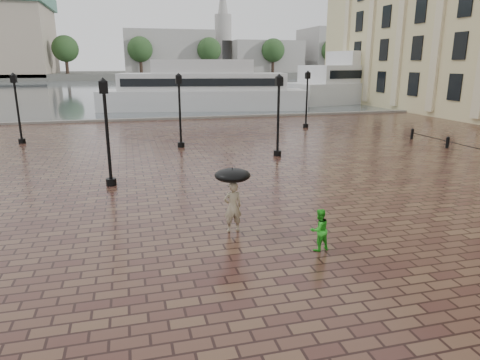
% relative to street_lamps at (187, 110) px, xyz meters
% --- Properties ---
extents(ground, '(300.00, 300.00, 0.00)m').
position_rel_street_lamps_xyz_m(ground, '(1.60, -17.60, -2.33)').
color(ground, '#3D201B').
rests_on(ground, ground).
extents(harbour_water, '(240.00, 240.00, 0.00)m').
position_rel_street_lamps_xyz_m(harbour_water, '(1.60, 74.40, -2.33)').
color(harbour_water, '#424A51').
rests_on(harbour_water, ground).
extents(quay_edge, '(80.00, 0.60, 0.30)m').
position_rel_street_lamps_xyz_m(quay_edge, '(1.60, 14.40, -2.33)').
color(quay_edge, slate).
rests_on(quay_edge, ground).
extents(far_shore, '(300.00, 60.00, 2.00)m').
position_rel_street_lamps_xyz_m(far_shore, '(1.60, 142.40, -1.33)').
color(far_shore, '#4C4C47').
rests_on(far_shore, ground).
extents(distant_skyline, '(102.50, 22.00, 33.00)m').
position_rel_street_lamps_xyz_m(distant_skyline, '(49.74, 132.40, 7.13)').
color(distant_skyline, gray).
rests_on(distant_skyline, ground).
extents(far_trees, '(188.00, 8.00, 13.50)m').
position_rel_street_lamps_xyz_m(far_trees, '(1.60, 120.40, 7.09)').
color(far_trees, '#2D2119').
rests_on(far_trees, ground).
extents(street_lamps, '(21.44, 14.44, 4.40)m').
position_rel_street_lamps_xyz_m(street_lamps, '(0.00, 0.00, 0.00)').
color(street_lamps, black).
rests_on(street_lamps, ground).
extents(adult_pedestrian, '(0.62, 0.43, 1.60)m').
position_rel_street_lamps_xyz_m(adult_pedestrian, '(-0.56, -14.01, -1.52)').
color(adult_pedestrian, tan).
rests_on(adult_pedestrian, ground).
extents(child_pedestrian, '(0.68, 0.58, 1.22)m').
position_rel_street_lamps_xyz_m(child_pedestrian, '(1.45, -15.99, -1.72)').
color(child_pedestrian, green).
rests_on(child_pedestrian, ground).
extents(ferry_near, '(23.57, 9.39, 7.53)m').
position_rel_street_lamps_xyz_m(ferry_near, '(4.92, 22.58, -0.06)').
color(ferry_near, silver).
rests_on(ferry_near, ground).
extents(ferry_far, '(28.46, 13.56, 9.08)m').
position_rel_street_lamps_xyz_m(ferry_far, '(30.02, 28.26, 0.40)').
color(ferry_far, silver).
rests_on(ferry_far, ground).
extents(umbrella, '(1.10, 1.10, 1.12)m').
position_rel_street_lamps_xyz_m(umbrella, '(-0.56, -14.01, -0.52)').
color(umbrella, black).
rests_on(umbrella, ground).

